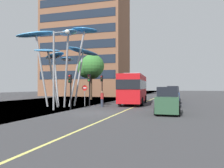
# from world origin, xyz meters

# --- Properties ---
(ground) EXTENTS (120.00, 240.00, 0.10)m
(ground) POSITION_xyz_m (-0.68, 0.00, -0.05)
(ground) COLOR #38383A
(red_bus) EXTENTS (3.38, 10.12, 3.82)m
(red_bus) POSITION_xyz_m (1.20, 10.64, 2.09)
(red_bus) COLOR red
(red_bus) RESTS_ON ground
(leaf_sculpture) EXTENTS (8.74, 8.81, 8.76)m
(leaf_sculpture) POSITION_xyz_m (-5.77, 4.91, 6.29)
(leaf_sculpture) COLOR #9EA0A5
(leaf_sculpture) RESTS_ON ground
(traffic_light_kerb_near) EXTENTS (0.28, 0.42, 3.34)m
(traffic_light_kerb_near) POSITION_xyz_m (-3.23, 2.11, 2.43)
(traffic_light_kerb_near) COLOR black
(traffic_light_kerb_near) RESTS_ON ground
(traffic_light_kerb_far) EXTENTS (0.28, 0.42, 3.54)m
(traffic_light_kerb_far) POSITION_xyz_m (-2.73, 5.65, 2.57)
(traffic_light_kerb_far) COLOR black
(traffic_light_kerb_far) RESTS_ON ground
(traffic_light_island_mid) EXTENTS (0.28, 0.42, 3.68)m
(traffic_light_island_mid) POSITION_xyz_m (-3.21, 11.19, 2.67)
(traffic_light_island_mid) COLOR black
(traffic_light_island_mid) RESTS_ON ground
(car_parked_near) EXTENTS (1.90, 4.16, 2.15)m
(car_parked_near) POSITION_xyz_m (5.91, 1.12, 1.01)
(car_parked_near) COLOR #2D5138
(car_parked_near) RESTS_ON ground
(car_parked_mid) EXTENTS (2.02, 3.95, 2.15)m
(car_parked_mid) POSITION_xyz_m (5.76, 7.66, 1.01)
(car_parked_mid) COLOR #2D5138
(car_parked_mid) RESTS_ON ground
(car_parked_far) EXTENTS (2.05, 3.89, 2.15)m
(car_parked_far) POSITION_xyz_m (5.81, 13.27, 1.00)
(car_parked_far) COLOR navy
(car_parked_far) RESTS_ON ground
(car_side_street) EXTENTS (2.07, 3.98, 2.30)m
(car_side_street) POSITION_xyz_m (5.69, 19.84, 1.08)
(car_side_street) COLOR gray
(car_side_street) RESTS_ON ground
(car_far_side) EXTENTS (1.99, 3.95, 2.17)m
(car_far_side) POSITION_xyz_m (5.35, 25.75, 1.02)
(car_far_side) COLOR #2D5138
(car_far_side) RESTS_ON ground
(street_lamp) EXTENTS (1.71, 0.44, 7.42)m
(street_lamp) POSITION_xyz_m (-4.05, 1.14, 4.75)
(street_lamp) COLOR gray
(street_lamp) RESTS_ON ground
(tree_pavement_near) EXTENTS (4.69, 4.54, 7.67)m
(tree_pavement_near) POSITION_xyz_m (-7.76, 18.52, 5.47)
(tree_pavement_near) COLOR brown
(tree_pavement_near) RESTS_ON ground
(pedestrian) EXTENTS (0.34, 0.34, 1.70)m
(pedestrian) POSITION_xyz_m (-1.18, 5.50, 0.86)
(pedestrian) COLOR #2D3342
(pedestrian) RESTS_ON ground
(no_entry_sign) EXTENTS (0.60, 0.12, 2.34)m
(no_entry_sign) POSITION_xyz_m (-3.31, 5.75, 1.57)
(no_entry_sign) COLOR gray
(no_entry_sign) RESTS_ON ground
(backdrop_building) EXTENTS (19.79, 11.60, 26.92)m
(backdrop_building) POSITION_xyz_m (-15.70, 34.87, 13.46)
(backdrop_building) COLOR brown
(backdrop_building) RESTS_ON ground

